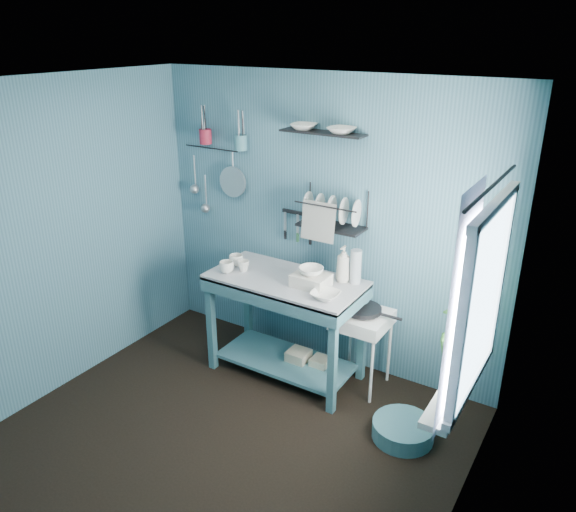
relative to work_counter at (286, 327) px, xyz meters
The scene contains 35 objects.
floor 1.14m from the work_counter, 84.80° to the right, with size 3.20×3.20×0.00m, color black.
ceiling 2.30m from the work_counter, 84.80° to the right, with size 3.20×3.20×0.00m, color silver.
wall_back 0.92m from the work_counter, 78.20° to the left, with size 3.20×3.20×0.00m, color #3E6C7F.
wall_left 2.00m from the work_counter, 145.23° to the right, with size 3.00×3.00×0.00m, color #3E6C7F.
wall_right 2.14m from the work_counter, 31.64° to the right, with size 3.00×3.00×0.00m, color #3E6C7F.
work_counter is the anchor object (origin of this frame).
mug_left 0.71m from the work_counter, 161.57° to the right, with size 0.12×0.12×0.10m, color white.
mug_mid 0.63m from the work_counter, behind, with size 0.10×0.10×0.09m, color white.
mug_right 0.71m from the work_counter, behind, with size 0.12×0.12×0.10m, color white.
wash_tub 0.56m from the work_counter, ahead, with size 0.28×0.22×0.10m, color beige.
tub_bowl 0.63m from the work_counter, ahead, with size 0.20×0.20×0.06m, color white.
soap_bottle 0.76m from the work_counter, 25.46° to the left, with size 0.12×0.12×0.30m, color beige.
water_bottle 0.82m from the work_counter, 22.93° to the left, with size 0.09×0.09×0.28m, color #A2ACB5.
counter_bowl 0.67m from the work_counter, 18.43° to the right, with size 0.22×0.22×0.05m, color white.
hotplate_stand 0.66m from the work_counter, 16.05° to the left, with size 0.42×0.42×0.67m, color white.
frying_pan 0.70m from the work_counter, 16.05° to the left, with size 0.30×0.30×0.04m, color black.
knife_strip 0.98m from the work_counter, 107.67° to the left, with size 0.32×0.02×0.03m, color black.
dish_rack 1.08m from the work_counter, 54.01° to the left, with size 0.55×0.24×0.32m, color black.
upper_shelf 1.63m from the work_counter, 71.04° to the left, with size 0.70×0.18×0.01m, color black.
shelf_bowl_left 1.65m from the work_counter, 97.96° to the left, with size 0.20×0.20×0.05m, color white.
shelf_bowl_right 1.66m from the work_counter, 51.32° to the left, with size 0.21×0.21×0.05m, color white.
utensil_cup_magenta 1.84m from the work_counter, 160.89° to the left, with size 0.11×0.11×0.13m, color #AB1F36.
utensil_cup_teal 1.63m from the work_counter, 151.47° to the left, with size 0.11×0.11×0.13m, color teal.
colander 1.40m from the work_counter, 153.62° to the left, with size 0.28×0.28×0.03m, color #AEB1B6.
ladle_outer 1.73m from the work_counter, 161.91° to the left, with size 0.01×0.01×0.30m, color #AEB1B6.
ladle_inner 1.53m from the work_counter, 160.15° to the left, with size 0.01×0.01×0.30m, color #AEB1B6.
hook_rail 1.76m from the work_counter, 158.23° to the left, with size 0.01×0.01×0.60m, color black.
window_glass 2.02m from the work_counter, 19.49° to the right, with size 1.10×1.10×0.00m, color white.
windowsill 1.74m from the work_counter, 20.44° to the right, with size 0.16×0.95×0.04m, color white.
curtain 2.10m from the work_counter, 28.98° to the right, with size 1.35×1.35×0.00m, color white.
curtain_rod 2.36m from the work_counter, 19.98° to the right, with size 0.02×0.02×1.05m, color black.
potted_plant 1.72m from the work_counter, 15.20° to the right, with size 0.26×0.26×0.47m, color #2B6628.
storage_tin_large 0.36m from the work_counter, 26.57° to the left, with size 0.18×0.18×0.22m, color tan.
storage_tin_small 0.47m from the work_counter, 14.93° to the left, with size 0.15×0.15×0.20m, color tan.
floor_basin 1.27m from the work_counter, 12.44° to the right, with size 0.45×0.45×0.13m, color #3F747C.
Camera 1 is at (2.13, -2.49, 2.80)m, focal length 35.00 mm.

